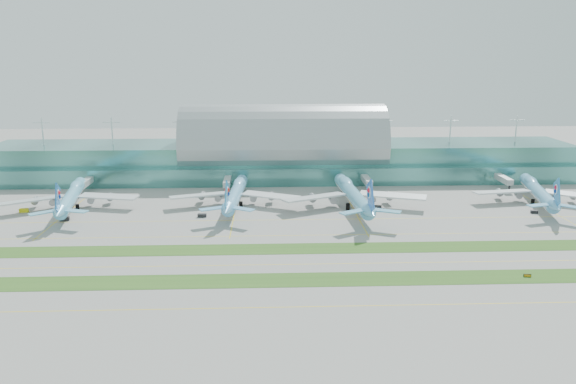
{
  "coord_description": "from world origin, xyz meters",
  "views": [
    {
      "loc": [
        -9.89,
        -199.72,
        73.25
      ],
      "look_at": [
        0.0,
        55.0,
        9.0
      ],
      "focal_mm": 35.0,
      "sensor_mm": 36.0,
      "label": 1
    }
  ],
  "objects_px": {
    "airliner_a": "(71,196)",
    "airliner_b": "(236,193)",
    "terminal": "(283,153)",
    "airliner_d": "(538,191)",
    "airliner_c": "(353,194)",
    "taxiway_sign_east": "(527,275)"
  },
  "relations": [
    {
      "from": "airliner_c",
      "to": "airliner_d",
      "type": "bearing_deg",
      "value": -0.67
    },
    {
      "from": "terminal",
      "to": "airliner_b",
      "type": "distance_m",
      "value": 68.56
    },
    {
      "from": "airliner_c",
      "to": "airliner_d",
      "type": "distance_m",
      "value": 92.7
    },
    {
      "from": "airliner_a",
      "to": "airliner_b",
      "type": "bearing_deg",
      "value": -7.88
    },
    {
      "from": "airliner_b",
      "to": "taxiway_sign_east",
      "type": "xyz_separation_m",
      "value": [
        101.83,
        -93.94,
        -5.63
      ]
    },
    {
      "from": "airliner_c",
      "to": "taxiway_sign_east",
      "type": "height_order",
      "value": "airliner_c"
    },
    {
      "from": "terminal",
      "to": "airliner_a",
      "type": "xyz_separation_m",
      "value": [
        -103.21,
        -65.72,
        -8.08
      ]
    },
    {
      "from": "airliner_b",
      "to": "airliner_d",
      "type": "relative_size",
      "value": 1.01
    },
    {
      "from": "terminal",
      "to": "airliner_a",
      "type": "height_order",
      "value": "terminal"
    },
    {
      "from": "airliner_a",
      "to": "airliner_b",
      "type": "relative_size",
      "value": 1.0
    },
    {
      "from": "airliner_a",
      "to": "airliner_d",
      "type": "relative_size",
      "value": 1.01
    },
    {
      "from": "airliner_d",
      "to": "taxiway_sign_east",
      "type": "height_order",
      "value": "airliner_d"
    },
    {
      "from": "terminal",
      "to": "taxiway_sign_east",
      "type": "height_order",
      "value": "terminal"
    },
    {
      "from": "airliner_b",
      "to": "airliner_c",
      "type": "relative_size",
      "value": 0.91
    },
    {
      "from": "airliner_b",
      "to": "taxiway_sign_east",
      "type": "distance_m",
      "value": 138.65
    },
    {
      "from": "airliner_a",
      "to": "airliner_b",
      "type": "distance_m",
      "value": 78.17
    },
    {
      "from": "airliner_b",
      "to": "airliner_d",
      "type": "bearing_deg",
      "value": 2.9
    },
    {
      "from": "airliner_a",
      "to": "airliner_b",
      "type": "xyz_separation_m",
      "value": [
        78.13,
        2.42,
        -0.0
      ]
    },
    {
      "from": "airliner_b",
      "to": "airliner_c",
      "type": "bearing_deg",
      "value": -2.23
    },
    {
      "from": "terminal",
      "to": "airliner_a",
      "type": "relative_size",
      "value": 4.71
    },
    {
      "from": "airliner_a",
      "to": "taxiway_sign_east",
      "type": "xyz_separation_m",
      "value": [
        179.95,
        -91.51,
        -5.63
      ]
    },
    {
      "from": "airliner_c",
      "to": "airliner_d",
      "type": "height_order",
      "value": "airliner_c"
    }
  ]
}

